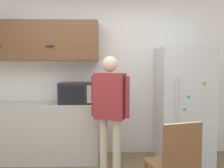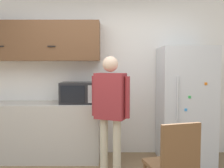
{
  "view_description": "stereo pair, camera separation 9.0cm",
  "coord_description": "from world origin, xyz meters",
  "px_view_note": "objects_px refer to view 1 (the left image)",
  "views": [
    {
      "loc": [
        0.14,
        -2.37,
        1.46
      ],
      "look_at": [
        0.23,
        0.98,
        1.22
      ],
      "focal_mm": 40.0,
      "sensor_mm": 36.0,
      "label": 1
    },
    {
      "loc": [
        0.23,
        -2.37,
        1.46
      ],
      "look_at": [
        0.23,
        0.98,
        1.22
      ],
      "focal_mm": 40.0,
      "sensor_mm": 36.0,
      "label": 2
    }
  ],
  "objects_px": {
    "microwave": "(76,93)",
    "person": "(110,103)",
    "refrigerator": "(183,104)",
    "chair": "(176,160)"
  },
  "relations": [
    {
      "from": "microwave",
      "to": "refrigerator",
      "type": "relative_size",
      "value": 0.29
    },
    {
      "from": "microwave",
      "to": "person",
      "type": "xyz_separation_m",
      "value": [
        0.51,
        -0.5,
        -0.09
      ]
    },
    {
      "from": "refrigerator",
      "to": "person",
      "type": "bearing_deg",
      "value": -158.97
    },
    {
      "from": "person",
      "to": "chair",
      "type": "relative_size",
      "value": 1.76
    },
    {
      "from": "person",
      "to": "chair",
      "type": "height_order",
      "value": "person"
    },
    {
      "from": "chair",
      "to": "person",
      "type": "bearing_deg",
      "value": -68.33
    },
    {
      "from": "person",
      "to": "microwave",
      "type": "bearing_deg",
      "value": 157.66
    },
    {
      "from": "refrigerator",
      "to": "chair",
      "type": "distance_m",
      "value": 1.44
    },
    {
      "from": "microwave",
      "to": "person",
      "type": "relative_size",
      "value": 0.32
    },
    {
      "from": "chair",
      "to": "refrigerator",
      "type": "bearing_deg",
      "value": -126.01
    }
  ]
}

